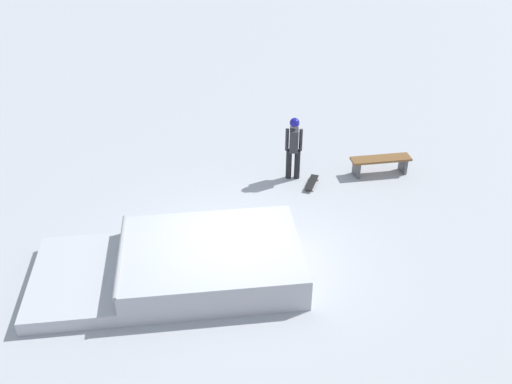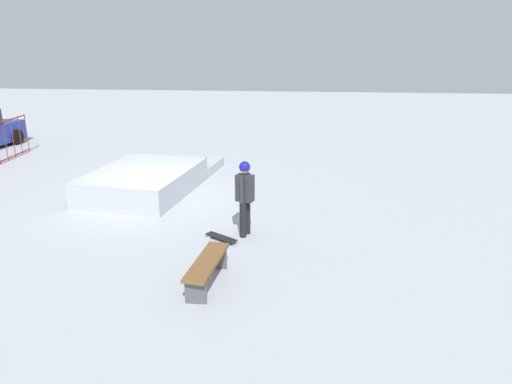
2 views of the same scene
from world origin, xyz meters
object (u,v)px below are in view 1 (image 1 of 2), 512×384
(skate_ramp, at_px, (188,264))
(park_bench, at_px, (380,162))
(skateboard, at_px, (312,183))
(skater, at_px, (294,144))

(skate_ramp, height_order, park_bench, skate_ramp)
(skateboard, distance_m, park_bench, 1.98)
(skate_ramp, xyz_separation_m, skater, (-3.28, -3.23, 0.69))
(skate_ramp, bearing_deg, skateboard, -135.24)
(skate_ramp, relative_size, skater, 3.30)
(skate_ramp, relative_size, skateboard, 7.32)
(skater, relative_size, park_bench, 1.06)
(skater, xyz_separation_m, park_bench, (-2.32, 0.40, -0.65))
(skate_ramp, height_order, skater, skater)
(park_bench, bearing_deg, skater, -9.70)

